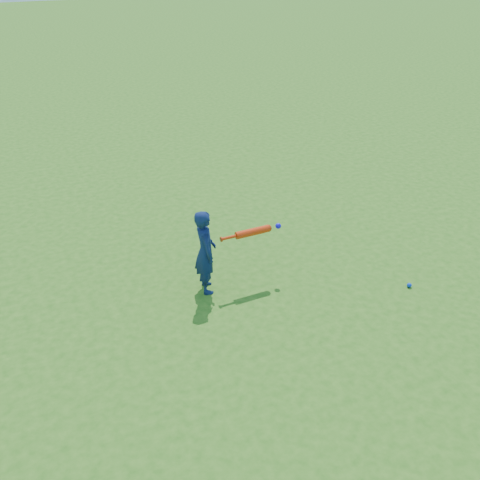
{
  "coord_description": "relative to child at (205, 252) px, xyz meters",
  "views": [
    {
      "loc": [
        -1.7,
        -5.09,
        4.15
      ],
      "look_at": [
        0.89,
        0.51,
        0.64
      ],
      "focal_mm": 40.0,
      "sensor_mm": 36.0,
      "label": 1
    }
  ],
  "objects": [
    {
      "name": "ground",
      "position": [
        -0.39,
        -0.5,
        -0.59
      ],
      "size": [
        80.0,
        80.0,
        0.0
      ],
      "primitive_type": "plane",
      "color": "#2D6317",
      "rests_on": "ground"
    },
    {
      "name": "child",
      "position": [
        0.0,
        0.0,
        0.0
      ],
      "size": [
        0.35,
        0.47,
        1.17
      ],
      "primitive_type": "imported",
      "rotation": [
        0.0,
        0.0,
        1.39
      ],
      "color": "#101E4C",
      "rests_on": "ground"
    },
    {
      "name": "ground_ball_blue",
      "position": [
        2.51,
        -1.12,
        -0.55
      ],
      "size": [
        0.06,
        0.06,
        0.06
      ],
      "primitive_type": "sphere",
      "color": "#0C36CC",
      "rests_on": "ground"
    },
    {
      "name": "bat_swing",
      "position": [
        0.69,
        -0.05,
        0.16
      ],
      "size": [
        0.89,
        0.11,
        0.1
      ],
      "rotation": [
        0.0,
        0.0,
        0.02
      ],
      "color": "red",
      "rests_on": "ground"
    }
  ]
}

